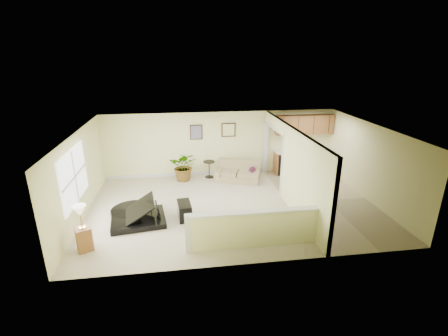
{
  "coord_description": "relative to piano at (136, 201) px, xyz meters",
  "views": [
    {
      "loc": [
        -1.59,
        -9.18,
        4.61
      ],
      "look_at": [
        -0.24,
        0.4,
        1.17
      ],
      "focal_mm": 26.0,
      "sensor_mm": 36.0,
      "label": 1
    }
  ],
  "objects": [
    {
      "name": "kitchen_vinyl",
      "position": [
        6.07,
        0.46,
        -0.59
      ],
      "size": [
        2.7,
        6.0,
        0.01
      ],
      "primitive_type": "cube",
      "color": "tan",
      "rests_on": "floor"
    },
    {
      "name": "floor",
      "position": [
        2.92,
        0.46,
        -0.59
      ],
      "size": [
        9.0,
        9.0,
        0.0
      ],
      "primitive_type": "plane",
      "color": "#BDAC93",
      "rests_on": "ground"
    },
    {
      "name": "front_wall",
      "position": [
        2.92,
        -2.54,
        0.66
      ],
      "size": [
        9.0,
        0.04,
        2.5
      ],
      "primitive_type": "cube",
      "color": "#EDECA1",
      "rests_on": "floor"
    },
    {
      "name": "right_wall",
      "position": [
        7.42,
        0.46,
        0.66
      ],
      "size": [
        0.04,
        6.0,
        2.5
      ],
      "primitive_type": "cube",
      "color": "#EDECA1",
      "rests_on": "floor"
    },
    {
      "name": "ceiling",
      "position": [
        2.92,
        0.46,
        1.91
      ],
      "size": [
        9.0,
        6.0,
        0.04
      ],
      "primitive_type": "cube",
      "color": "silver",
      "rests_on": "back_wall"
    },
    {
      "name": "loveseat",
      "position": [
        3.47,
        2.71,
        -0.24
      ],
      "size": [
        1.95,
        1.46,
        0.94
      ],
      "rotation": [
        0.0,
        0.0,
        -0.35
      ],
      "color": "#9B8A62",
      "rests_on": "floor"
    },
    {
      "name": "left_wall",
      "position": [
        -1.58,
        0.46,
        0.66
      ],
      "size": [
        0.04,
        6.0,
        2.5
      ],
      "primitive_type": "cube",
      "color": "#EDECA1",
      "rests_on": "floor"
    },
    {
      "name": "left_window",
      "position": [
        -1.57,
        -0.04,
        0.86
      ],
      "size": [
        0.05,
        2.15,
        1.45
      ],
      "primitive_type": "cube",
      "color": "white",
      "rests_on": "left_wall"
    },
    {
      "name": "wall_mirror",
      "position": [
        3.22,
        3.43,
        1.21
      ],
      "size": [
        0.55,
        0.04,
        0.55
      ],
      "color": "#342113",
      "rests_on": "back_wall"
    },
    {
      "name": "small_plant",
      "position": [
        3.98,
        2.5,
        -0.36
      ],
      "size": [
        0.41,
        0.41,
        0.55
      ],
      "color": "black",
      "rests_on": "floor"
    },
    {
      "name": "kitchen_cabinets",
      "position": [
        6.11,
        3.19,
        0.28
      ],
      "size": [
        2.36,
        0.65,
        2.33
      ],
      "color": "olive",
      "rests_on": "floor"
    },
    {
      "name": "wall_art_left",
      "position": [
        1.97,
        3.43,
        1.16
      ],
      "size": [
        0.48,
        0.04,
        0.58
      ],
      "color": "#342113",
      "rests_on": "back_wall"
    },
    {
      "name": "piano_bench",
      "position": [
        1.37,
        -0.11,
        -0.35
      ],
      "size": [
        0.44,
        0.76,
        0.49
      ],
      "primitive_type": "cube",
      "rotation": [
        0.0,
        0.0,
        0.1
      ],
      "color": "black",
      "rests_on": "floor"
    },
    {
      "name": "accent_table",
      "position": [
        2.41,
        3.11,
        -0.17
      ],
      "size": [
        0.45,
        0.45,
        0.66
      ],
      "color": "black",
      "rests_on": "floor"
    },
    {
      "name": "interior_partition",
      "position": [
        4.72,
        0.71,
        0.63
      ],
      "size": [
        0.18,
        5.99,
        2.5
      ],
      "color": "#EDECA1",
      "rests_on": "floor"
    },
    {
      "name": "pony_half_wall",
      "position": [
        2.99,
        -1.84,
        -0.08
      ],
      "size": [
        3.42,
        0.22,
        1.0
      ],
      "color": "#EDECA1",
      "rests_on": "floor"
    },
    {
      "name": "back_wall",
      "position": [
        2.92,
        3.46,
        0.66
      ],
      "size": [
        9.0,
        0.04,
        2.5
      ],
      "primitive_type": "cube",
      "color": "#EDECA1",
      "rests_on": "floor"
    },
    {
      "name": "piano",
      "position": [
        0.0,
        0.0,
        0.0
      ],
      "size": [
        1.9,
        1.95,
        1.42
      ],
      "rotation": [
        0.0,
        0.0,
        0.13
      ],
      "color": "black",
      "rests_on": "floor"
    },
    {
      "name": "palm_plant",
      "position": [
        1.45,
        2.93,
        -0.03
      ],
      "size": [
        1.2,
        1.1,
        1.14
      ],
      "color": "black",
      "rests_on": "floor"
    },
    {
      "name": "lamp_stand",
      "position": [
        -1.11,
        -1.4,
        -0.08
      ],
      "size": [
        0.47,
        0.47,
        1.2
      ],
      "color": "olive",
      "rests_on": "floor"
    }
  ]
}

